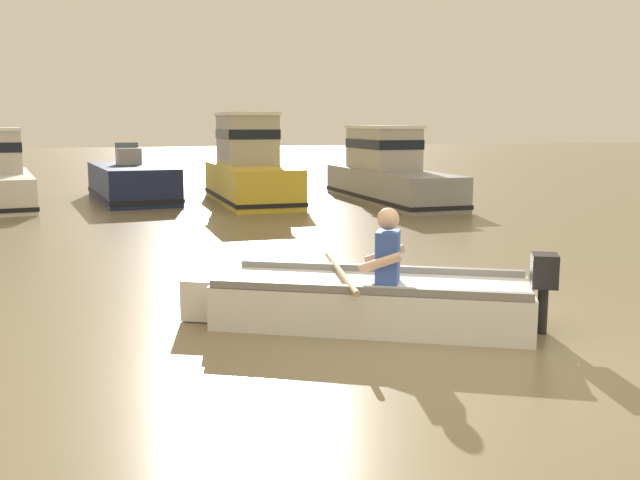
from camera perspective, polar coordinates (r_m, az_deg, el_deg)
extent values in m
plane|color=#7A6B4C|center=(6.31, 9.13, -9.37)|extent=(120.00, 120.00, 0.00)
cube|color=white|center=(7.23, 4.18, -5.05)|extent=(3.25, 2.43, 0.44)
cube|color=white|center=(7.62, -8.88, -4.39)|extent=(0.64, 0.72, 0.42)
cube|color=gray|center=(6.68, 3.68, -4.03)|extent=(2.72, 1.50, 0.08)
cube|color=gray|center=(7.67, 4.66, -2.31)|extent=(2.72, 1.50, 0.08)
cube|color=white|center=(7.18, 5.00, -3.69)|extent=(0.72, 1.02, 0.06)
cylinder|color=black|center=(7.22, 17.36, -5.07)|extent=(0.14, 0.14, 0.54)
cube|color=black|center=(7.14, 17.49, -2.34)|extent=(0.34, 0.36, 0.32)
cube|color=#334C99|center=(7.11, 5.43, -1.34)|extent=(0.35, 0.40, 0.52)
sphere|color=tan|center=(7.05, 5.48, 1.69)|extent=(0.22, 0.22, 0.22)
cylinder|color=tan|center=(6.90, 4.83, -1.82)|extent=(0.42, 0.28, 0.23)
cylinder|color=tan|center=(7.33, 5.21, -1.17)|extent=(0.42, 0.28, 0.23)
cylinder|color=tan|center=(7.36, 1.64, -2.53)|extent=(0.41, 1.98, 0.06)
cube|color=#19234C|center=(19.56, -14.81, 4.43)|extent=(2.25, 4.64, 0.93)
cube|color=black|center=(19.58, -14.77, 3.55)|extent=(2.30, 4.68, 0.10)
cube|color=#B2ADA3|center=(19.85, -15.05, 6.47)|extent=(0.66, 0.57, 0.44)
cube|color=slate|center=(20.10, -15.18, 7.01)|extent=(0.61, 0.11, 0.36)
cube|color=gold|center=(18.42, -5.54, 4.48)|extent=(1.67, 4.72, 0.97)
cube|color=black|center=(18.45, -5.52, 3.50)|extent=(1.71, 4.76, 0.10)
cube|color=#B2ADA3|center=(18.78, -5.86, 7.95)|extent=(1.29, 1.99, 1.25)
cube|color=black|center=(18.77, -5.87, 8.43)|extent=(1.32, 2.02, 0.24)
cube|color=white|center=(18.77, -5.90, 9.97)|extent=(1.36, 2.08, 0.08)
cube|color=gray|center=(18.72, 5.63, 4.33)|extent=(1.57, 5.91, 0.82)
cube|color=black|center=(18.74, 5.61, 3.52)|extent=(1.61, 5.95, 0.10)
cube|color=#B2ADA3|center=(19.15, 5.05, 7.27)|extent=(1.21, 2.49, 1.06)
cube|color=black|center=(19.15, 5.05, 7.67)|extent=(1.24, 2.52, 0.24)
cube|color=white|center=(19.14, 5.07, 8.98)|extent=(1.27, 2.61, 0.08)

